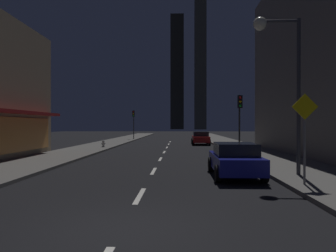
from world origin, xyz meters
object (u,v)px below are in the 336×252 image
(car_parked_far, at_px, (201,138))
(traffic_light_far_left, at_px, (134,118))
(traffic_light_near_right, at_px, (240,111))
(pedestrian_crossing_sign, at_px, (305,131))
(fire_hydrant_far_left, at_px, (103,144))
(street_lamp_right, at_px, (279,57))
(car_parked_near, at_px, (235,159))

(car_parked_far, distance_m, traffic_light_far_left, 14.06)
(traffic_light_near_right, xyz_separation_m, pedestrian_crossing_sign, (0.10, -11.22, -1.18))
(traffic_light_near_right, bearing_deg, car_parked_far, 98.42)
(fire_hydrant_far_left, relative_size, traffic_light_far_left, 0.16)
(car_parked_far, bearing_deg, traffic_light_near_right, -81.58)
(traffic_light_near_right, distance_m, street_lamp_right, 9.25)
(car_parked_far, height_order, pedestrian_crossing_sign, pedestrian_crossing_sign)
(car_parked_far, distance_m, fire_hydrant_far_left, 11.30)
(car_parked_far, height_order, street_lamp_right, street_lamp_right)
(traffic_light_near_right, relative_size, street_lamp_right, 0.64)
(car_parked_far, distance_m, street_lamp_right, 22.39)
(car_parked_near, xyz_separation_m, fire_hydrant_far_left, (-9.50, 15.59, -0.29))
(car_parked_near, bearing_deg, fire_hydrant_far_left, 121.36)
(car_parked_far, relative_size, fire_hydrant_far_left, 6.48)
(fire_hydrant_far_left, bearing_deg, traffic_light_near_right, -30.57)
(car_parked_near, height_order, pedestrian_crossing_sign, pedestrian_crossing_sign)
(car_parked_near, distance_m, traffic_light_near_right, 9.38)
(car_parked_far, relative_size, street_lamp_right, 0.64)
(car_parked_near, bearing_deg, street_lamp_right, -6.62)
(street_lamp_right, bearing_deg, pedestrian_crossing_sign, -84.18)
(car_parked_near, xyz_separation_m, street_lamp_right, (1.78, -0.21, 4.33))
(traffic_light_near_right, relative_size, pedestrian_crossing_sign, 1.33)
(traffic_light_near_right, height_order, street_lamp_right, street_lamp_right)
(traffic_light_near_right, distance_m, traffic_light_far_left, 25.74)
(traffic_light_near_right, bearing_deg, fire_hydrant_far_left, 149.43)
(car_parked_far, bearing_deg, fire_hydrant_far_left, -147.27)
(fire_hydrant_far_left, relative_size, traffic_light_near_right, 0.16)
(fire_hydrant_far_left, relative_size, street_lamp_right, 0.10)
(traffic_light_far_left, height_order, pedestrian_crossing_sign, traffic_light_far_left)
(fire_hydrant_far_left, xyz_separation_m, pedestrian_crossing_sign, (11.50, -17.95, 1.56))
(fire_hydrant_far_left, height_order, street_lamp_right, street_lamp_right)
(car_parked_near, distance_m, pedestrian_crossing_sign, 3.35)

